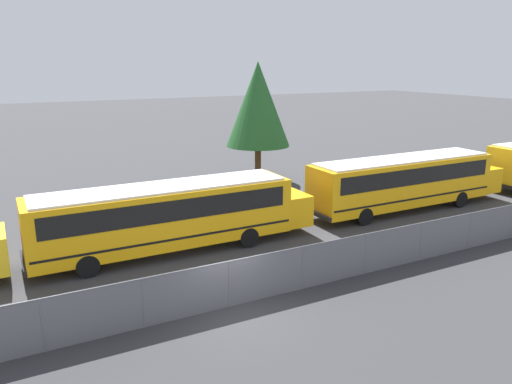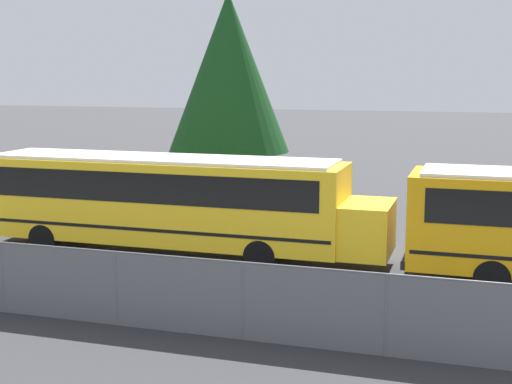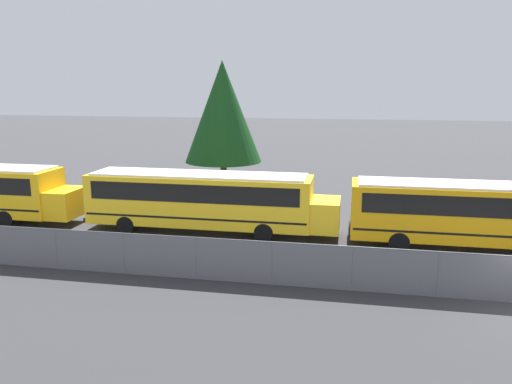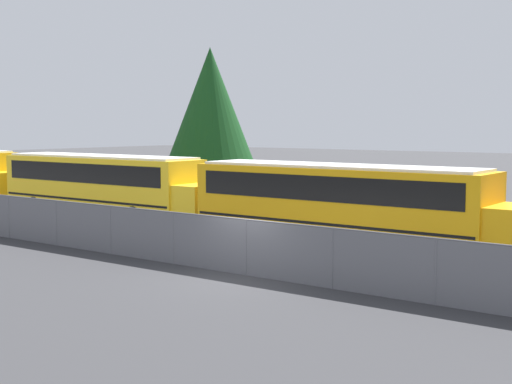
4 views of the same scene
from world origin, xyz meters
TOP-DOWN VIEW (x-y plane):
  - ground_plane at (0.00, 0.00)m, footprint 200.00×200.00m
  - road_strip at (0.00, -6.00)m, footprint 142.30×12.00m
  - fence at (-0.00, -0.00)m, footprint 108.37×0.07m
  - school_bus_2 at (-13.57, 6.36)m, footprint 13.08×2.57m
  - school_bus_3 at (-0.06, 6.03)m, footprint 13.08×2.57m
  - tree_1 at (-15.10, 16.18)m, footprint 5.37×5.37m

SIDE VIEW (x-z plane):
  - ground_plane at x=0.00m, z-range 0.00..0.00m
  - road_strip at x=0.00m, z-range 0.00..0.01m
  - fence at x=0.00m, z-range 0.02..1.75m
  - school_bus_2 at x=-13.57m, z-range 0.29..3.37m
  - school_bus_3 at x=-0.06m, z-range 0.29..3.37m
  - tree_1 at x=-15.10m, z-range 1.10..10.30m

